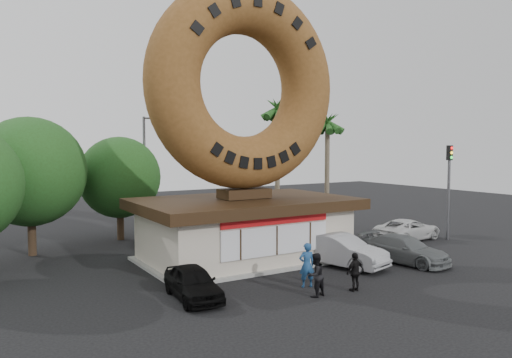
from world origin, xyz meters
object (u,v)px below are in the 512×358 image
at_px(giant_donut, 244,86).
at_px(donut_shop, 244,227).
at_px(car_black, 193,283).
at_px(car_white, 408,230).
at_px(street_lamp, 147,169).
at_px(car_grey, 405,250).
at_px(car_silver, 341,250).
at_px(person_right, 355,272).
at_px(traffic_signal, 449,180).
at_px(person_left, 307,265).
at_px(person_center, 315,275).

bearing_deg(giant_donut, donut_shop, -90.00).
bearing_deg(car_black, car_white, 18.86).
bearing_deg(street_lamp, car_grey, -60.14).
bearing_deg(giant_donut, car_silver, -47.61).
relative_size(street_lamp, person_right, 4.91).
bearing_deg(traffic_signal, car_white, 151.60).
xyz_separation_m(person_left, car_silver, (3.70, 2.07, -0.16)).
distance_m(giant_donut, street_lamp, 11.20).
relative_size(person_center, person_right, 1.09).
bearing_deg(person_right, person_left, -52.17).
bearing_deg(person_right, car_grey, -161.03).
height_order(person_right, car_black, person_right).
bearing_deg(person_left, traffic_signal, -149.13).
relative_size(person_center, car_silver, 0.36).
relative_size(car_grey, car_white, 0.98).
distance_m(street_lamp, car_silver, 15.19).
xyz_separation_m(person_right, car_grey, (5.64, 2.39, -0.12)).
xyz_separation_m(person_right, car_silver, (2.33, 3.60, -0.01)).
distance_m(donut_shop, person_center, 7.17).
bearing_deg(car_white, car_silver, 103.43).
xyz_separation_m(person_right, car_white, (10.59, 6.60, -0.14)).
distance_m(person_center, person_right, 1.92).
xyz_separation_m(street_lamp, traffic_signal, (15.86, -12.01, -0.61)).
distance_m(donut_shop, car_black, 7.10).
xyz_separation_m(street_lamp, car_white, (13.55, -10.76, -3.81)).
xyz_separation_m(person_right, car_black, (-6.24, 2.57, -0.16)).
height_order(traffic_signal, person_right, traffic_signal).
relative_size(donut_shop, car_grey, 2.35).
relative_size(person_left, person_right, 1.18).
bearing_deg(car_white, person_left, 106.43).
height_order(giant_donut, person_left, giant_donut).
bearing_deg(person_left, donut_shop, -76.80).
bearing_deg(street_lamp, car_white, -38.46).
bearing_deg(car_black, giant_donut, 48.37).
height_order(person_left, car_silver, person_left).
height_order(giant_donut, street_lamp, giant_donut).
xyz_separation_m(person_center, car_grey, (7.54, 2.12, -0.19)).
height_order(person_center, car_silver, person_center).
bearing_deg(car_white, person_center, 110.36).
relative_size(traffic_signal, person_left, 3.15).
distance_m(person_left, car_silver, 4.25).
relative_size(car_silver, car_white, 1.00).
xyz_separation_m(car_silver, car_grey, (3.31, -1.21, -0.11)).
bearing_deg(donut_shop, car_black, -137.14).
height_order(person_center, person_right, person_center).
bearing_deg(car_silver, person_center, -157.53).
distance_m(donut_shop, car_grey, 8.43).
height_order(street_lamp, car_white, street_lamp).
height_order(giant_donut, traffic_signal, giant_donut).
bearing_deg(person_left, car_white, -141.15).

